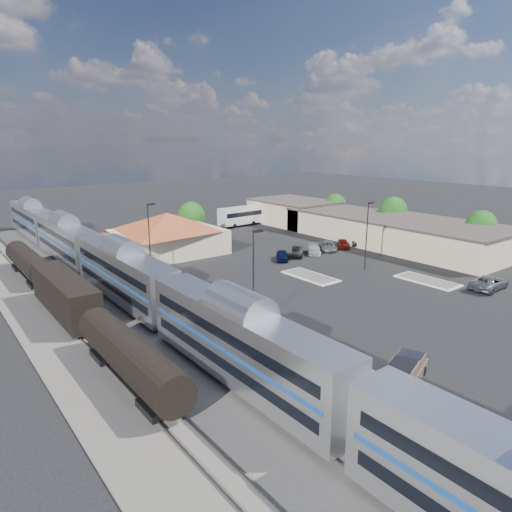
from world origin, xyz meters
TOP-DOWN VIEW (x-y plane):
  - ground at (0.00, 0.00)m, footprint 280.00×280.00m
  - railbed at (-21.00, 8.00)m, footprint 16.00×100.00m
  - platform at (-12.00, 6.00)m, footprint 5.50×92.00m
  - passenger_train at (-18.00, 7.29)m, footprint 3.00×104.00m
  - freight_cars at (-24.00, 7.16)m, footprint 2.80×46.00m
  - station_depot at (-4.56, 24.00)m, footprint 18.35×12.24m
  - buildings_east at (28.00, 14.28)m, footprint 14.40×51.40m
  - traffic_island_south at (4.00, 2.00)m, footprint 3.30×7.50m
  - traffic_island_north at (14.00, -8.00)m, footprint 3.30×7.50m
  - lamp_plat_s at (-10.90, -6.00)m, footprint 1.08×0.25m
  - lamp_plat_n at (-10.90, 16.00)m, footprint 1.08×0.25m
  - lamp_lot at (12.10, 0.00)m, footprint 1.08×0.25m
  - tree_east_a at (34.00, -4.00)m, footprint 4.56×4.56m
  - tree_east_b at (34.00, 12.00)m, footprint 4.94×4.94m
  - tree_east_c at (34.00, 26.00)m, footprint 4.41×4.41m
  - tree_depot at (3.00, 30.00)m, footprint 4.71×4.71m
  - pickup_truck at (-8.50, -20.60)m, footprint 5.53×3.51m
  - suv at (16.89, -13.97)m, footprint 5.94×2.97m
  - coach_bus at (18.61, 36.00)m, footprint 11.94×3.09m
  - person_a at (-11.59, -3.17)m, footprint 0.64×0.78m
  - person_b at (-12.99, 10.27)m, footprint 0.83×0.96m
  - parked_car_a at (6.52, 10.41)m, footprint 3.93×4.26m
  - parked_car_b at (9.72, 10.71)m, footprint 4.02×4.18m
  - parked_car_c at (12.92, 10.41)m, footprint 4.43×4.67m
  - parked_car_d at (16.12, 10.71)m, footprint 4.72×5.24m
  - parked_car_e at (19.32, 10.41)m, footprint 3.98×4.16m
  - parked_car_f at (22.52, 10.71)m, footprint 4.10×4.59m

SIDE VIEW (x-z plane):
  - ground at x=0.00m, z-range 0.00..0.00m
  - railbed at x=-21.00m, z-range 0.00..0.12m
  - platform at x=-12.00m, z-range 0.00..0.18m
  - traffic_island_south at x=4.00m, z-range 0.00..0.21m
  - traffic_island_north at x=14.00m, z-range 0.00..0.21m
  - parked_car_c at x=12.92m, z-range 0.00..1.33m
  - parked_car_d at x=16.12m, z-range 0.00..1.35m
  - parked_car_e at x=19.32m, z-range 0.00..1.40m
  - parked_car_a at x=6.52m, z-range 0.00..1.41m
  - parked_car_b at x=9.72m, z-range 0.00..1.42m
  - parked_car_f at x=22.52m, z-range 0.00..1.51m
  - suv at x=16.89m, z-range 0.00..1.62m
  - pickup_truck at x=-8.50m, z-range -0.05..1.75m
  - person_b at x=-12.99m, z-range 0.18..1.86m
  - person_a at x=-11.59m, z-range 0.18..2.03m
  - freight_cars at x=-24.00m, z-range -0.07..3.93m
  - coach_bus at x=18.61m, z-range 0.29..4.09m
  - buildings_east at x=28.00m, z-range -0.13..4.67m
  - passenger_train at x=-18.00m, z-range 0.09..5.64m
  - station_depot at x=-4.56m, z-range 0.03..6.23m
  - tree_east_c at x=34.00m, z-range 0.66..6.87m
  - tree_east_a at x=34.00m, z-range 0.68..7.10m
  - tree_depot at x=3.00m, z-range 0.71..7.34m
  - tree_east_b at x=34.00m, z-range 0.74..7.70m
  - lamp_plat_s at x=-10.90m, z-range 0.84..9.84m
  - lamp_plat_n at x=-10.90m, z-range 0.84..9.84m
  - lamp_lot at x=12.10m, z-range 0.84..9.84m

